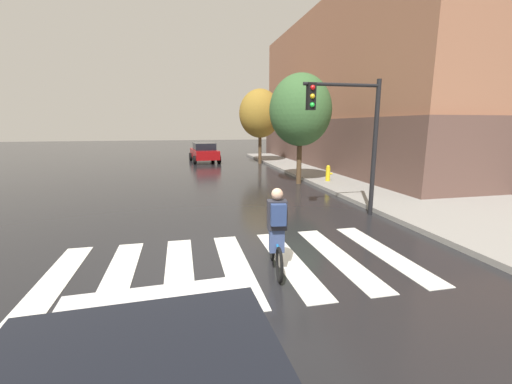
% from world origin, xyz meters
% --- Properties ---
extents(ground_plane, '(120.00, 120.00, 0.00)m').
position_xyz_m(ground_plane, '(0.00, 0.00, 0.00)').
color(ground_plane, black).
extents(crosswalk_stripes, '(7.35, 3.59, 0.01)m').
position_xyz_m(crosswalk_stripes, '(0.36, 0.00, 0.01)').
color(crosswalk_stripes, silver).
rests_on(crosswalk_stripes, ground).
extents(sedan_mid, '(2.27, 4.43, 1.49)m').
position_xyz_m(sedan_mid, '(1.14, 19.94, 0.77)').
color(sedan_mid, maroon).
rests_on(sedan_mid, ground).
extents(cyclist, '(0.39, 1.70, 1.69)m').
position_xyz_m(cyclist, '(1.08, -0.47, 0.84)').
color(cyclist, black).
rests_on(cyclist, ground).
extents(traffic_light_near, '(2.47, 0.28, 4.20)m').
position_xyz_m(traffic_light_near, '(4.42, 3.00, 2.86)').
color(traffic_light_near, black).
rests_on(traffic_light_near, ground).
extents(fire_hydrant, '(0.33, 0.22, 0.78)m').
position_xyz_m(fire_hydrant, '(6.35, 8.59, 0.53)').
color(fire_hydrant, gold).
rests_on(fire_hydrant, sidewalk).
extents(street_tree_near, '(2.94, 2.94, 5.23)m').
position_xyz_m(street_tree_near, '(4.97, 8.98, 3.53)').
color(street_tree_near, '#4C3823').
rests_on(street_tree_near, ground).
extents(street_tree_mid, '(3.06, 3.06, 5.44)m').
position_xyz_m(street_tree_mid, '(5.15, 17.96, 3.67)').
color(street_tree_mid, '#4C3823').
rests_on(street_tree_mid, ground).
extents(corner_building, '(19.30, 22.78, 10.30)m').
position_xyz_m(corner_building, '(17.55, 15.34, 5.11)').
color(corner_building, brown).
rests_on(corner_building, ground).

